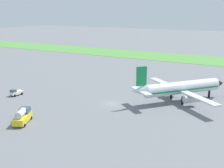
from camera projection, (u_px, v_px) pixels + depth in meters
ground_plane at (112, 104)px, 78.69m from camera, size 600.00×600.00×0.00m
grass_taxiway_strip at (195, 59)px, 149.21m from camera, size 360.00×28.00×0.08m
airplane_midfield_jet at (180, 88)px, 79.82m from camera, size 24.79×25.21×10.56m
fuel_truck_midfield at (22, 116)px, 65.18m from camera, size 5.09×6.88×3.29m
pushback_tug_by_runway at (16, 92)px, 86.14m from camera, size 2.25×3.71×1.95m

